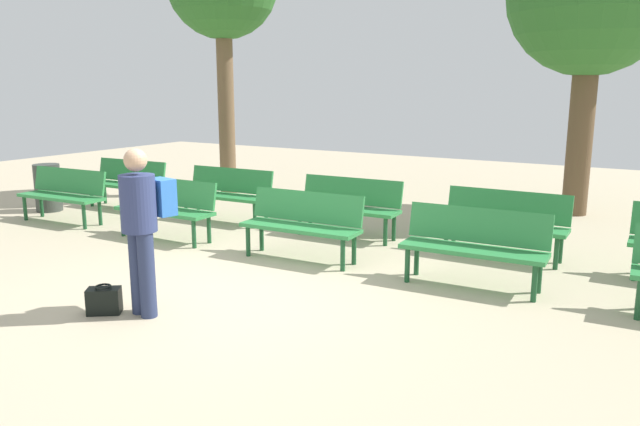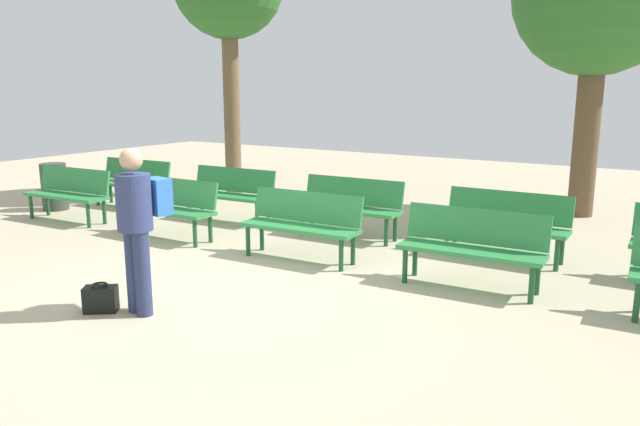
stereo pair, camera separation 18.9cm
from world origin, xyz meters
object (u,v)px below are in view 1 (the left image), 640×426
Objects in this scene: bench_r0_c2 at (303,221)px; bench_r0_c3 at (475,242)px; bench_r0_c0 at (64,192)px; bench_r1_c1 at (227,191)px; bench_r1_c0 at (127,181)px; trash_bin at (48,188)px; bench_r0_c1 at (167,205)px; bench_r1_c2 at (348,203)px; handbag at (104,300)px; bench_r1_c3 at (505,220)px; visitor_with_backpack at (142,222)px.

bench_r0_c3 is (2.24, 0.07, 0.00)m from bench_r0_c2.
bench_r0_c0 is 1.00× the size of bench_r1_c1.
trash_bin is at bearing -139.40° from bench_r1_c0.
trash_bin is (-5.60, 0.27, -0.08)m from bench_r0_c2.
trash_bin is at bearing 172.57° from bench_r0_c1.
bench_r0_c0 is 1.01× the size of bench_r0_c1.
bench_r0_c0 is at bearing -163.64° from bench_r1_c2.
bench_r1_c1 is (2.27, 1.43, 0.00)m from bench_r0_c0.
handbag is at bearing -100.58° from bench_r1_c2.
visitor_with_backpack is (-2.50, -3.87, 0.43)m from bench_r1_c3.
bench_r0_c3 is 1.01× the size of bench_r1_c3.
bench_r1_c2 is 4.09m from handbag.
bench_r0_c3 is at bearing -11.86° from bench_r1_c0.
bench_r0_c1 is 1.38m from bench_r1_c1.
bench_r0_c0 is at bearing 179.53° from bench_r0_c2.
trash_bin is (-1.04, 0.43, -0.08)m from bench_r0_c0.
bench_r0_c2 is 1.01× the size of bench_r1_c3.
bench_r0_c1 is 3.34m from trash_bin.
bench_r0_c3 reaches higher than trash_bin.
bench_r1_c0 is 5.68m from visitor_with_backpack.
bench_r1_c0 is at bearing 167.71° from bench_r0_c3.
bench_r0_c0 and bench_r0_c2 have the same top height.
handbag is (3.95, -3.87, -0.37)m from bench_r1_c0.
bench_r0_c3 and bench_r1_c3 have the same top height.
trash_bin is (-7.83, -1.15, -0.08)m from bench_r1_c3.
bench_r1_c0 is 0.98× the size of visitor_with_backpack.
bench_r0_c3 is 1.00× the size of bench_r1_c2.
bench_r0_c1 is 0.99× the size of bench_r1_c2.
bench_r0_c2 is 0.98× the size of visitor_with_backpack.
visitor_with_backpack reaches higher than bench_r1_c1.
bench_r0_c3 is at bearing -31.59° from bench_r1_c2.
trash_bin is (-4.96, 2.93, 0.29)m from handbag.
bench_r1_c3 is at bearing -111.15° from visitor_with_backpack.
bench_r1_c2 is at bearing -0.48° from bench_r1_c0.
bench_r1_c1 is at bearing 16.88° from trash_bin.
bench_r0_c0 is 1.00× the size of bench_r1_c0.
bench_r0_c3 is 0.98× the size of visitor_with_backpack.
bench_r0_c0 is at bearing 147.41° from handbag.
bench_r1_c0 is at bearing 135.57° from handbag.
bench_r0_c2 is at bearing -17.15° from bench_r1_c0.
bench_r0_c1 is 4.41× the size of handbag.
visitor_with_backpack reaches higher than bench_r0_c3.
bench_r1_c3 is 1.90× the size of trash_bin.
visitor_with_backpack is at bearing -42.64° from bench_r1_c0.
bench_r0_c2 reaches higher than handbag.
bench_r0_c3 is at bearing 43.46° from handbag.
bench_r0_c2 is at bearing 1.69° from bench_r0_c1.
bench_r1_c3 is at bearing 8.39° from trash_bin.
visitor_with_backpack is at bearing -137.77° from bench_r0_c3.
bench_r0_c2 is 2.50m from visitor_with_backpack.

